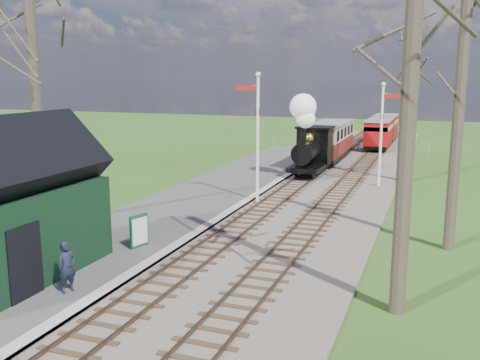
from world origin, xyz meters
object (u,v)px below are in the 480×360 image
Objects in this scene: coach at (330,139)px; sign_board at (139,231)px; bench at (11,280)px; locomotive at (310,140)px; red_carriage_a at (379,133)px; station_shed at (5,209)px; red_carriage_b at (385,128)px; semaphore_far at (383,127)px; semaphore_near at (256,129)px; person at (67,267)px.

coach is 6.79× the size of sign_board.
sign_board is 0.74× the size of bench.
locomotive reaches higher than bench.
red_carriage_a is 29.75m from sign_board.
station_shed is 39.30m from red_carriage_b.
red_carriage_b is (-1.77, 20.68, -1.93)m from semaphore_far.
semaphore_near reaches higher than semaphore_far.
locomotive is 6.10m from coach.
semaphore_near reaches higher than coach.
semaphore_far is at bearing -60.92° from coach.
sign_board is at bearing 26.94° from person.
station_shed is at bearing -99.43° from coach.
person is (-4.64, -33.45, -0.51)m from red_carriage_a.
semaphore_far is at bearing -22.25° from locomotive.
bench is (-3.37, -20.74, -1.63)m from locomotive.
person is (-6.42, -18.27, -2.44)m from semaphore_far.
locomotive reaches higher than red_carriage_a.
station_shed is 1.31× the size of red_carriage_a.
locomotive is 3.40× the size of person.
red_carriage_b is (0.00, 5.50, 0.00)m from red_carriage_a.
station_shed is at bearing -106.38° from semaphore_near.
semaphore_near is 12.63m from person.
locomotive is 20.21m from person.
station_shed is 20.26m from locomotive.
semaphore_far is 19.51m from person.
semaphore_far is 3.69× the size of bench.
red_carriage_a is at bearing 80.96° from semaphore_near.
coach is at bearing 80.57° from station_shed.
station_shed reaches higher than red_carriage_b.
bench is (-5.99, -34.13, -0.82)m from red_carriage_a.
person is at bearing 26.81° from bench.
sign_board is at bearing 62.04° from station_shed.
locomotive is at bearing -90.11° from coach.
coach reaches higher than red_carriage_a.
semaphore_far is at bearing 67.73° from bench.
red_carriage_b is at bearing 81.41° from bench.
bench is at bearing 140.71° from person.
red_carriage_b is at bearing 82.06° from sign_board.
sign_board is at bearing 76.75° from bench.
station_shed reaches higher than person.
coach reaches higher than person.
station_shed is at bearing -100.11° from red_carriage_b.
red_carriage_a and red_carriage_b have the same top height.
bench is (0.91, -0.94, -1.66)m from station_shed.
red_carriage_b is at bearing 90.00° from red_carriage_a.
station_shed is 5.49× the size of sign_board.
coach is 7.77m from red_carriage_a.
semaphore_far is 4.87m from locomotive.
semaphore_far is 1.19× the size of red_carriage_a.
semaphore_far reaches higher than red_carriage_a.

